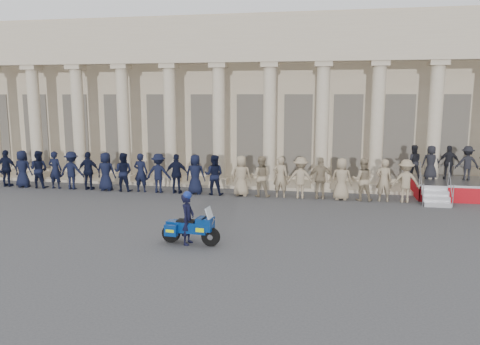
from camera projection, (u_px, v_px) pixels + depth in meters
name	position (u px, v px, depth m)	size (l,w,h in m)	color
ground	(204.00, 231.00, 16.39)	(90.00, 90.00, 0.00)	#3F3F41
building	(263.00, 98.00, 29.95)	(40.00, 12.50, 9.00)	#BAA98C
officer_rank	(179.00, 174.00, 22.51)	(21.91, 0.72, 1.91)	black
reviewing_stand	(457.00, 169.00, 21.69)	(4.78, 3.81, 2.38)	gray
motorcycle	(191.00, 228.00, 14.81)	(1.95, 0.81, 1.25)	black
rider	(188.00, 218.00, 14.78)	(0.44, 0.63, 1.72)	black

